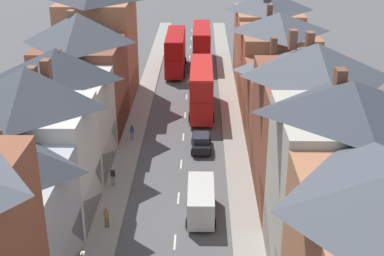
% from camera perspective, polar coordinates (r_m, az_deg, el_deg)
% --- Properties ---
extents(pavement_left, '(2.20, 104.00, 0.14)m').
position_cam_1_polar(pavement_left, '(56.07, -6.08, -0.03)').
color(pavement_left, gray).
rests_on(pavement_left, ground).
extents(pavement_right, '(2.20, 104.00, 0.14)m').
position_cam_1_polar(pavement_right, '(55.75, 4.38, -0.11)').
color(pavement_right, gray).
rests_on(pavement_right, ground).
extents(centre_line_dashes, '(0.14, 97.80, 0.01)m').
position_cam_1_polar(centre_line_dashes, '(53.87, -0.93, -0.97)').
color(centre_line_dashes, silver).
rests_on(centre_line_dashes, ground).
extents(terrace_row_left, '(8.00, 64.37, 14.62)m').
position_cam_1_polar(terrace_row_left, '(39.76, -16.55, -1.44)').
color(terrace_row_left, brown).
rests_on(terrace_row_left, ground).
extents(terrace_row_right, '(8.00, 70.21, 13.13)m').
position_cam_1_polar(terrace_row_right, '(40.53, 12.94, -0.93)').
color(terrace_row_right, '#935138').
rests_on(terrace_row_right, ground).
extents(double_decker_bus_lead, '(2.74, 10.80, 5.30)m').
position_cam_1_polar(double_decker_bus_lead, '(59.50, 1.00, 4.31)').
color(double_decker_bus_lead, red).
rests_on(double_decker_bus_lead, ground).
extents(double_decker_bus_mid_street, '(2.74, 10.80, 5.30)m').
position_cam_1_polar(double_decker_bus_mid_street, '(74.50, -1.77, 8.19)').
color(double_decker_bus_mid_street, '#B70F0F').
rests_on(double_decker_bus_mid_street, ground).
extents(double_decker_bus_far_approaching, '(2.74, 10.80, 5.30)m').
position_cam_1_polar(double_decker_bus_far_approaching, '(78.33, 1.03, 8.95)').
color(double_decker_bus_far_approaching, red).
rests_on(double_decker_bus_far_approaching, ground).
extents(car_parked_left_a, '(1.90, 3.92, 1.62)m').
position_cam_1_polar(car_parked_left_a, '(50.85, 0.98, -1.50)').
color(car_parked_left_a, black).
rests_on(car_parked_left_a, ground).
extents(delivery_van, '(2.20, 5.20, 2.41)m').
position_cam_1_polar(delivery_van, '(40.30, 0.95, -7.72)').
color(delivery_van, silver).
rests_on(delivery_van, ground).
extents(pedestrian_mid_right, '(0.36, 0.22, 1.61)m').
position_cam_1_polar(pedestrian_mid_right, '(39.48, -9.12, -9.28)').
color(pedestrian_mid_right, brown).
rests_on(pedestrian_mid_right, pavement_left).
extents(pedestrian_far_left, '(0.36, 0.22, 1.61)m').
position_cam_1_polar(pedestrian_far_left, '(44.81, -8.43, -5.04)').
color(pedestrian_far_left, gray).
rests_on(pedestrian_far_left, pavement_left).
extents(pedestrian_far_right, '(0.36, 0.22, 1.61)m').
position_cam_1_polar(pedestrian_far_right, '(52.88, -6.42, -0.38)').
color(pedestrian_far_right, gray).
rests_on(pedestrian_far_right, pavement_left).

